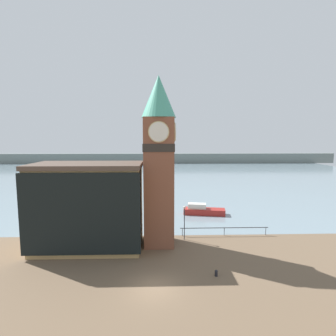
# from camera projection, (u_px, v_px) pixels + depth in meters

# --- Properties ---
(ground_plane) EXTENTS (160.00, 160.00, 0.00)m
(ground_plane) POSITION_uv_depth(u_px,v_px,m) (154.00, 289.00, 22.25)
(ground_plane) COLOR brown
(water) EXTENTS (160.00, 120.00, 0.00)m
(water) POSITION_uv_depth(u_px,v_px,m) (159.00, 174.00, 94.11)
(water) COLOR gray
(water) RESTS_ON ground_plane
(far_shoreline) EXTENTS (180.00, 3.00, 5.00)m
(far_shoreline) POSITION_uv_depth(u_px,v_px,m) (159.00, 158.00, 133.55)
(far_shoreline) COLOR slate
(far_shoreline) RESTS_ON water
(pier_railing) EXTENTS (11.67, 0.08, 1.09)m
(pier_railing) POSITION_uv_depth(u_px,v_px,m) (224.00, 228.00, 34.43)
(pier_railing) COLOR #333338
(pier_railing) RESTS_ON ground_plane
(clock_tower) EXTENTS (3.99, 3.99, 19.91)m
(clock_tower) POSITION_uv_depth(u_px,v_px,m) (159.00, 157.00, 30.64)
(clock_tower) COLOR brown
(clock_tower) RESTS_ON ground_plane
(pier_building) EXTENTS (12.49, 6.72, 9.95)m
(pier_building) POSITION_uv_depth(u_px,v_px,m) (88.00, 206.00, 30.20)
(pier_building) COLOR tan
(pier_building) RESTS_ON ground_plane
(boat_near) EXTENTS (7.09, 3.12, 1.83)m
(boat_near) POSITION_uv_depth(u_px,v_px,m) (203.00, 210.00, 44.06)
(boat_near) COLOR maroon
(boat_near) RESTS_ON water
(mooring_bollard_near) EXTENTS (0.29, 0.29, 0.61)m
(mooring_bollard_near) POSITION_uv_depth(u_px,v_px,m) (216.00, 273.00, 24.35)
(mooring_bollard_near) COLOR black
(mooring_bollard_near) RESTS_ON ground_plane
(lamp_post) EXTENTS (0.32, 0.32, 4.35)m
(lamp_post) POSITION_uv_depth(u_px,v_px,m) (184.00, 217.00, 32.83)
(lamp_post) COLOR #2D2D33
(lamp_post) RESTS_ON ground_plane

